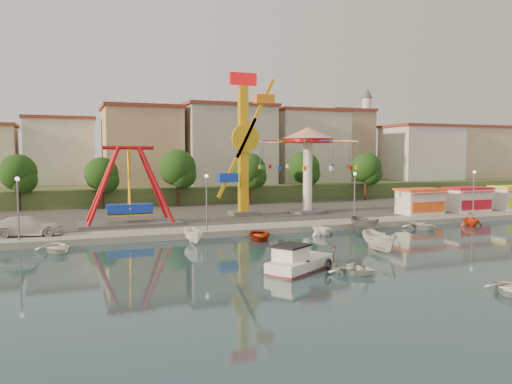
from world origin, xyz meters
name	(u,v)px	position (x,y,z in m)	size (l,w,h in m)	color
ground	(355,257)	(0.00, 0.00, 0.00)	(200.00, 200.00, 0.00)	#142938
quay_deck	(181,194)	(0.00, 62.00, 0.30)	(200.00, 100.00, 0.60)	#9E998E
asphalt_pad	(232,209)	(0.00, 30.00, 0.60)	(90.00, 28.00, 0.01)	#4C4944
hill_terrace	(176,186)	(0.00, 67.00, 1.50)	(200.00, 60.00, 3.00)	#384C26
pirate_ship_ride	(129,187)	(-14.34, 19.51, 4.39)	(10.00, 5.00, 8.00)	#59595E
kamikaze_tower	(246,147)	(-0.74, 22.55, 8.56)	(5.06, 3.10, 16.50)	#59595E
wave_swinger	(308,151)	(7.03, 22.07, 8.20)	(11.60, 11.60, 10.40)	#59595E
booth_left	(420,201)	(19.21, 16.49, 2.16)	(5.40, 3.78, 3.08)	white
booth_mid	(468,199)	(26.45, 16.49, 2.16)	(5.40, 3.78, 3.08)	white
lamp_post_0	(18,210)	(-24.00, 13.00, 3.10)	(0.14, 0.14, 5.00)	#59595E
lamp_post_1	(207,204)	(-8.00, 13.00, 3.10)	(0.14, 0.14, 5.00)	#59595E
lamp_post_2	(355,199)	(8.00, 13.00, 3.10)	(0.14, 0.14, 5.00)	#59595E
lamp_post_3	(474,194)	(24.00, 13.00, 3.10)	(0.14, 0.14, 5.00)	#59595E
tree_0	(18,173)	(-26.00, 36.98, 5.47)	(4.60, 4.60, 7.19)	#382314
tree_1	(102,174)	(-16.00, 36.24, 5.20)	(4.35, 4.35, 6.80)	#382314
tree_2	(178,168)	(-6.00, 35.81, 5.92)	(5.02, 5.02, 7.85)	#382314
tree_3	(250,170)	(4.00, 34.36, 5.55)	(4.68, 4.68, 7.32)	#382314
tree_4	(304,167)	(14.00, 37.35, 5.75)	(4.86, 4.86, 7.60)	#382314
tree_5	(366,167)	(24.00, 35.54, 5.71)	(4.83, 4.83, 7.54)	#382314
building_1	(59,157)	(-21.33, 51.38, 7.32)	(12.33, 9.01, 8.63)	silver
building_2	(144,149)	(-8.19, 51.96, 8.62)	(11.95, 9.28, 11.23)	tan
building_3	(230,155)	(5.60, 48.80, 7.60)	(12.59, 10.50, 9.20)	beige
building_4	(293,155)	(19.07, 52.20, 7.62)	(10.75, 9.23, 9.24)	beige
building_5	(361,150)	(32.37, 50.33, 8.61)	(12.77, 10.96, 11.21)	tan
building_6	(417,147)	(44.15, 48.77, 9.18)	(8.23, 8.98, 12.36)	silver
building_7	(447,156)	(56.03, 53.70, 7.38)	(11.59, 10.93, 8.76)	beige
minaret	(366,131)	(36.00, 54.00, 12.55)	(2.80, 2.80, 18.00)	silver
cabin_motorboat	(298,263)	(-5.91, -2.58, 0.51)	(5.68, 4.66, 1.91)	white
rowboat_a	(352,268)	(-3.03, -4.55, 0.34)	(2.33, 3.26, 0.67)	white
rowboat_b	(509,288)	(2.57, -11.72, 0.30)	(2.07, 2.90, 0.60)	silver
skiff	(380,241)	(2.86, 0.93, 0.86)	(1.67, 4.44, 1.71)	silver
van	(27,226)	(-23.53, 15.40, 1.46)	(2.40, 5.90, 1.71)	silver
moored_boat_0	(57,247)	(-21.08, 9.80, 0.39)	(2.70, 3.78, 0.78)	white
moored_boat_2	(194,236)	(-10.04, 9.80, 0.68)	(1.33, 3.55, 1.37)	white
moored_boat_3	(259,235)	(-3.94, 9.80, 0.41)	(2.83, 3.96, 0.82)	#B82D0E
moored_boat_4	(321,228)	(2.41, 9.80, 0.75)	(2.46, 2.85, 1.50)	white
moored_boat_5	(365,225)	(7.22, 9.80, 0.81)	(1.57, 4.18, 1.61)	#58595D
moored_boat_6	(422,225)	(14.10, 9.80, 0.41)	(2.83, 3.96, 0.82)	silver
moored_boat_7	(471,219)	(20.55, 9.80, 0.75)	(2.46, 2.85, 1.50)	red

